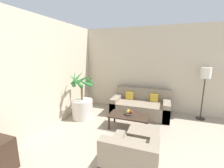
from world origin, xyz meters
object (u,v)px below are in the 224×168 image
(potted_palm, at_px, (82,104))
(fruit_bowl, at_px, (129,114))
(armchair, at_px, (132,163))
(orange_fruit, at_px, (129,111))
(apple_green, at_px, (128,112))
(coffee_table, at_px, (129,117))
(ottoman, at_px, (143,138))
(sofa_loveseat, at_px, (140,106))
(floor_lamp, at_px, (205,77))
(apple_red, at_px, (131,112))

(potted_palm, height_order, fruit_bowl, potted_palm)
(potted_palm, relative_size, armchair, 1.61)
(orange_fruit, bearing_deg, armchair, -74.77)
(apple_green, distance_m, orange_fruit, 0.09)
(apple_green, bearing_deg, coffee_table, -2.73)
(apple_green, bearing_deg, armchair, -73.82)
(orange_fruit, height_order, ottoman, orange_fruit)
(sofa_loveseat, bearing_deg, floor_lamp, 8.79)
(ottoman, bearing_deg, orange_fruit, 122.58)
(sofa_loveseat, bearing_deg, fruit_bowl, -99.00)
(potted_palm, relative_size, sofa_loveseat, 0.82)
(fruit_bowl, bearing_deg, apple_red, -4.69)
(floor_lamp, xyz_separation_m, fruit_bowl, (-1.85, -1.20, -0.86))
(potted_palm, bearing_deg, coffee_table, -5.46)
(orange_fruit, bearing_deg, potted_palm, 178.10)
(coffee_table, height_order, apple_green, apple_green)
(sofa_loveseat, bearing_deg, orange_fruit, -101.00)
(potted_palm, xyz_separation_m, fruit_bowl, (1.40, -0.10, -0.05))
(potted_palm, distance_m, apple_green, 1.38)
(coffee_table, height_order, orange_fruit, orange_fruit)
(potted_palm, bearing_deg, ottoman, -23.78)
(apple_green, xyz_separation_m, ottoman, (0.50, -0.69, -0.23))
(floor_lamp, xyz_separation_m, apple_green, (-1.87, -1.23, -0.80))
(apple_green, relative_size, orange_fruit, 0.99)
(floor_lamp, height_order, fruit_bowl, floor_lamp)
(potted_palm, height_order, orange_fruit, potted_palm)
(sofa_loveseat, bearing_deg, coffee_table, -98.38)
(potted_palm, height_order, coffee_table, potted_palm)
(potted_palm, height_order, apple_red, potted_palm)
(armchair, xyz_separation_m, ottoman, (0.06, 0.82, -0.06))
(coffee_table, distance_m, ottoman, 0.84)
(sofa_loveseat, distance_m, coffee_table, 0.98)
(orange_fruit, bearing_deg, ottoman, -57.42)
(apple_red, bearing_deg, floor_lamp, 33.97)
(coffee_table, height_order, ottoman, ottoman)
(apple_red, xyz_separation_m, armchair, (0.35, -1.53, -0.17))
(sofa_loveseat, distance_m, orange_fruit, 0.91)
(armchair, bearing_deg, apple_green, 106.18)
(sofa_loveseat, bearing_deg, apple_red, -95.26)
(floor_lamp, distance_m, apple_red, 2.30)
(coffee_table, relative_size, apple_green, 12.36)
(sofa_loveseat, relative_size, coffee_table, 1.74)
(sofa_loveseat, relative_size, armchair, 1.97)
(apple_red, xyz_separation_m, orange_fruit, (-0.08, 0.06, 0.00))
(floor_lamp, distance_m, coffee_table, 2.40)
(coffee_table, height_order, apple_red, apple_red)
(fruit_bowl, distance_m, armchair, 1.60)
(coffee_table, bearing_deg, fruit_bowl, 101.51)
(potted_palm, xyz_separation_m, apple_red, (1.46, -0.11, 0.01))
(apple_green, distance_m, ottoman, 0.89)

